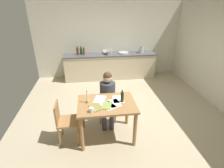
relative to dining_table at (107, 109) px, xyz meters
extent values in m
cube|color=tan|center=(0.46, 0.86, -0.67)|extent=(5.20, 5.20, 0.04)
cube|color=beige|center=(0.46, 3.46, 0.65)|extent=(5.20, 0.12, 2.60)
cube|color=beige|center=(0.46, 3.10, -0.22)|extent=(3.17, 0.60, 0.86)
cube|color=#4C4C51|center=(0.46, 3.10, 0.23)|extent=(3.21, 0.64, 0.04)
cube|color=#9E7042|center=(0.00, 0.00, 0.11)|extent=(1.10, 0.81, 0.04)
cylinder|color=#9E7042|center=(-0.49, -0.34, -0.28)|extent=(0.07, 0.07, 0.74)
cylinder|color=#9E7042|center=(0.49, -0.34, -0.28)|extent=(0.07, 0.07, 0.74)
cylinder|color=#9E7042|center=(-0.49, 0.34, -0.28)|extent=(0.07, 0.07, 0.74)
cylinder|color=#9E7042|center=(0.49, 0.34, -0.28)|extent=(0.07, 0.07, 0.74)
cube|color=#9E7042|center=(0.08, 0.58, -0.17)|extent=(0.44, 0.44, 0.04)
cube|color=#9E7042|center=(0.10, 0.77, 0.04)|extent=(0.36, 0.07, 0.40)
cylinder|color=#9E7042|center=(-0.10, 0.43, -0.41)|extent=(0.04, 0.04, 0.47)
cylinder|color=#9E7042|center=(0.23, 0.40, -0.41)|extent=(0.04, 0.04, 0.47)
cylinder|color=#9E7042|center=(-0.07, 0.77, -0.41)|extent=(0.04, 0.04, 0.47)
cylinder|color=#9E7042|center=(0.27, 0.73, -0.41)|extent=(0.04, 0.04, 0.47)
cylinder|color=#333842|center=(0.08, 0.56, 0.05)|extent=(0.35, 0.35, 0.50)
sphere|color=#D8AD8C|center=(0.08, 0.56, 0.41)|extent=(0.20, 0.20, 0.20)
sphere|color=#473323|center=(0.08, 0.56, 0.45)|extent=(0.19, 0.19, 0.19)
cylinder|color=#383847|center=(-0.02, 0.38, -0.20)|extent=(0.17, 0.39, 0.13)
cylinder|color=#383847|center=(-0.04, 0.20, -0.42)|extent=(0.10, 0.10, 0.45)
cylinder|color=#383847|center=(0.14, 0.37, -0.20)|extent=(0.17, 0.39, 0.13)
cylinder|color=#383847|center=(0.12, 0.18, -0.42)|extent=(0.10, 0.10, 0.45)
cube|color=#9E7042|center=(-0.75, -0.02, -0.20)|extent=(0.40, 0.40, 0.04)
cube|color=#9E7042|center=(-0.94, -0.02, 0.01)|extent=(0.03, 0.36, 0.40)
cylinder|color=#9E7042|center=(-0.58, -0.19, -0.43)|extent=(0.04, 0.04, 0.44)
cylinder|color=#9E7042|center=(-0.58, 0.15, -0.43)|extent=(0.04, 0.04, 0.44)
cylinder|color=#9E7042|center=(-0.92, -0.19, -0.43)|extent=(0.04, 0.04, 0.44)
cylinder|color=#9E7042|center=(-0.92, 0.15, -0.43)|extent=(0.04, 0.04, 0.44)
cylinder|color=white|center=(-0.30, -0.26, 0.18)|extent=(0.08, 0.08, 0.09)
torus|color=white|center=(-0.25, -0.26, 0.18)|extent=(0.06, 0.01, 0.06)
cylinder|color=gold|center=(-0.36, 0.07, 0.16)|extent=(0.06, 0.06, 0.05)
cylinder|color=white|center=(-0.36, 0.07, 0.30)|extent=(0.02, 0.02, 0.23)
cube|color=olive|center=(-0.01, -0.10, 0.14)|extent=(0.22, 0.29, 0.02)
cube|color=olive|center=(-0.21, -0.14, 0.14)|extent=(0.28, 0.30, 0.02)
cube|color=white|center=(0.02, -0.09, 0.13)|extent=(0.32, 0.36, 0.00)
cube|color=white|center=(0.15, -0.02, 0.13)|extent=(0.27, 0.33, 0.00)
cube|color=white|center=(0.25, 0.12, 0.13)|extent=(0.22, 0.31, 0.00)
cube|color=white|center=(-0.12, 0.17, 0.13)|extent=(0.29, 0.34, 0.00)
cylinder|color=black|center=(0.30, 0.01, 0.23)|extent=(0.06, 0.06, 0.20)
cylinder|color=black|center=(0.30, 0.01, 0.35)|extent=(0.03, 0.03, 0.05)
cylinder|color=#B2B7BC|center=(0.93, 3.10, 0.27)|extent=(0.36, 0.36, 0.04)
cylinder|color=silver|center=(0.93, 3.26, 0.37)|extent=(0.02, 0.02, 0.24)
cylinder|color=#593319|center=(-0.65, 3.11, 0.37)|extent=(0.08, 0.08, 0.24)
cylinder|color=#593319|center=(-0.65, 3.11, 0.53)|extent=(0.04, 0.04, 0.06)
cylinder|color=#194C23|center=(-0.54, 3.19, 0.36)|extent=(0.08, 0.08, 0.22)
cylinder|color=#194C23|center=(-0.54, 3.19, 0.50)|extent=(0.03, 0.03, 0.05)
cylinder|color=#593319|center=(-0.45, 3.12, 0.36)|extent=(0.07, 0.07, 0.21)
cylinder|color=#593319|center=(-0.45, 3.12, 0.49)|extent=(0.03, 0.03, 0.05)
ellipsoid|color=tan|center=(0.30, 3.12, 0.30)|extent=(0.21, 0.21, 0.09)
cylinder|color=#B7BABF|center=(1.57, 3.10, 0.34)|extent=(0.18, 0.18, 0.18)
cone|color=#262628|center=(1.57, 3.10, 0.45)|extent=(0.11, 0.11, 0.04)
cylinder|color=silver|center=(0.52, 3.25, 0.25)|extent=(0.06, 0.06, 0.00)
cylinder|color=silver|center=(0.52, 3.25, 0.29)|extent=(0.01, 0.01, 0.07)
cone|color=silver|center=(0.52, 3.25, 0.37)|extent=(0.07, 0.07, 0.08)
cylinder|color=silver|center=(0.43, 3.25, 0.25)|extent=(0.06, 0.06, 0.00)
cylinder|color=silver|center=(0.43, 3.25, 0.29)|extent=(0.01, 0.01, 0.07)
cone|color=silver|center=(0.43, 3.25, 0.37)|extent=(0.07, 0.07, 0.08)
cylinder|color=silver|center=(0.30, 3.25, 0.25)|extent=(0.06, 0.06, 0.00)
cylinder|color=silver|center=(0.30, 3.25, 0.29)|extent=(0.01, 0.01, 0.07)
cone|color=silver|center=(0.30, 3.25, 0.37)|extent=(0.07, 0.07, 0.08)
cylinder|color=silver|center=(0.24, 3.25, 0.25)|extent=(0.06, 0.06, 0.00)
cylinder|color=silver|center=(0.24, 3.25, 0.29)|extent=(0.01, 0.01, 0.07)
cone|color=silver|center=(0.24, 3.25, 0.37)|extent=(0.07, 0.07, 0.08)
cylinder|color=#33598C|center=(0.33, 2.95, 0.30)|extent=(0.08, 0.08, 0.10)
torus|color=#33598C|center=(0.38, 2.95, 0.31)|extent=(0.07, 0.01, 0.07)
camera|label=1|loc=(-0.29, -2.88, 1.88)|focal=28.19mm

